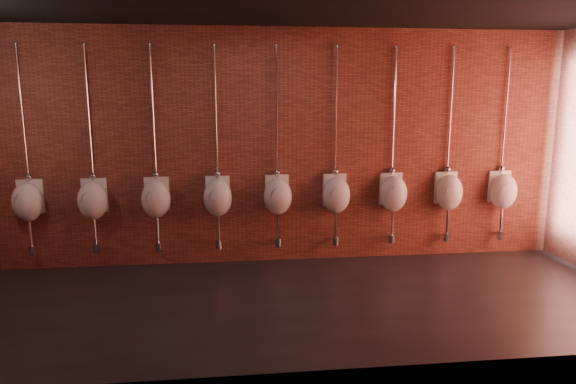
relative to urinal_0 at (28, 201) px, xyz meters
name	(u,v)px	position (x,y,z in m)	size (l,w,h in m)	color
ground	(272,302)	(3.06, -1.36, -0.97)	(8.50, 8.50, 0.00)	black
room_shell	(271,125)	(3.06, -1.36, 1.05)	(8.54, 3.04, 3.22)	black
urinal_0	(28,201)	(0.00, 0.00, 0.00)	(0.40, 0.36, 2.72)	white
urinal_1	(93,200)	(0.81, 0.00, 0.00)	(0.40, 0.36, 2.72)	white
urinal_2	(156,198)	(1.63, 0.00, 0.00)	(0.40, 0.36, 2.72)	white
urinal_3	(218,197)	(2.44, 0.00, 0.00)	(0.40, 0.36, 2.72)	white
urinal_4	(278,195)	(3.26, 0.00, 0.00)	(0.40, 0.36, 2.72)	white
urinal_5	(336,194)	(4.07, 0.00, 0.00)	(0.40, 0.36, 2.72)	white
urinal_6	(393,193)	(4.88, 0.00, 0.00)	(0.40, 0.36, 2.72)	white
urinal_7	(449,191)	(5.70, 0.00, 0.00)	(0.40, 0.36, 2.72)	white
urinal_8	(503,190)	(6.51, 0.00, 0.00)	(0.40, 0.36, 2.72)	white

